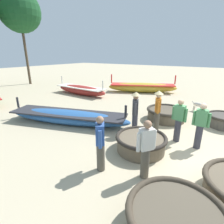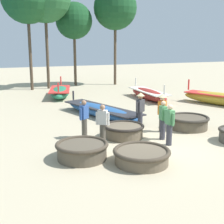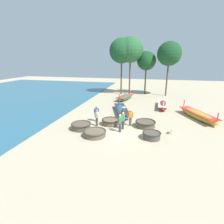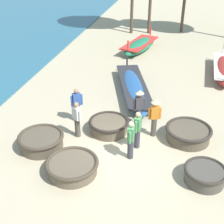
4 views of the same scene
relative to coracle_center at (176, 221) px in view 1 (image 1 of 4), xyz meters
name	(u,v)px [view 1 (image 1 of 4)]	position (x,y,z in m)	size (l,w,h in m)	color
ground_plane	(186,152)	(3.00, 0.40, -0.31)	(80.00, 80.00, 0.00)	#BCAD8C
coracle_center	(176,221)	(0.00, 0.00, 0.00)	(1.77, 1.77, 0.57)	brown
coracle_front_left	(166,114)	(5.52, 1.82, 0.00)	(1.85, 1.85, 0.57)	brown
coracle_tilted	(141,142)	(2.27, 1.67, -0.01)	(1.67, 1.67, 0.54)	brown
coracle_front_right	(224,120)	(6.10, -0.54, -0.02)	(1.44, 1.44, 0.53)	#4C473F
long_boat_blue_hull	(68,117)	(2.68, 5.45, 0.00)	(2.91, 5.86, 1.04)	#285693
long_boat_white_hull	(81,90)	(7.38, 8.98, 0.05)	(1.31, 4.71, 1.26)	maroon
long_boat_green_hull	(142,87)	(10.70, 5.34, 0.09)	(3.35, 5.46, 1.41)	gold
fisherman_crouching	(158,108)	(4.13, 1.81, 0.65)	(0.50, 0.36, 1.67)	#4C473D
fisherman_hauling	(146,148)	(1.13, 1.06, 0.53)	(0.44, 0.38, 1.57)	#4C473D
fisherman_standing_right	(200,125)	(3.46, 0.14, 0.53)	(0.22, 0.53, 1.57)	#383842
fisherman_by_coracle	(100,143)	(0.75, 2.17, 0.53)	(0.45, 0.38, 1.57)	#4C473D
fisherman_standing_left	(179,119)	(3.60, 0.85, 0.53)	(0.27, 0.52, 1.57)	#383842
fisherman_with_hat	(135,110)	(3.41, 2.46, 0.65)	(0.49, 0.36, 1.67)	#383842
dog	(199,105)	(7.73, 0.70, 0.06)	(0.31, 0.68, 0.55)	beige
tree_leftmost	(20,12)	(8.17, 16.82, 6.38)	(3.77, 3.77, 8.60)	#4C3D2D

